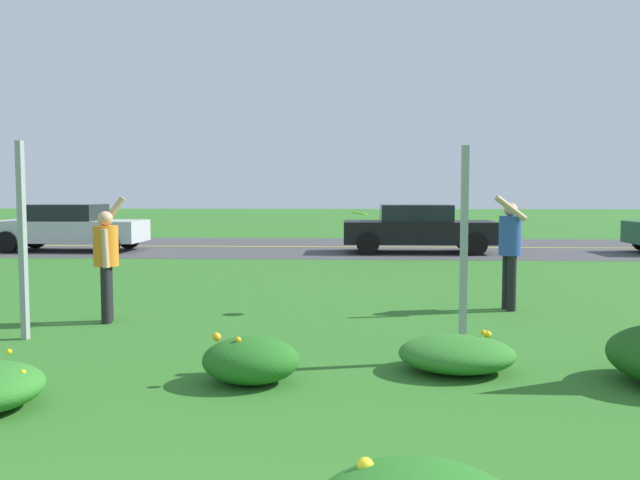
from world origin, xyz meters
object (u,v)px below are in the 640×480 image
(sign_post_near_path, at_px, (22,241))
(car_black_center_right, at_px, (418,228))
(frisbee_lime, at_px, (360,213))
(person_thrower_orange_shirt, at_px, (106,256))
(person_catcher_blue_shirt, at_px, (510,246))
(car_silver_center_left, at_px, (69,227))
(sign_post_by_roadside, at_px, (464,255))

(sign_post_near_path, xyz_separation_m, car_black_center_right, (6.01, 12.06, -0.49))
(frisbee_lime, bearing_deg, person_thrower_orange_shirt, -162.63)
(person_catcher_blue_shirt, distance_m, car_silver_center_left, 14.85)
(frisbee_lime, height_order, car_silver_center_left, frisbee_lime)
(sign_post_by_roadside, xyz_separation_m, car_black_center_right, (0.75, 12.87, -0.42))
(sign_post_by_roadside, xyz_separation_m, car_silver_center_left, (-10.02, 12.87, -0.42))
(sign_post_by_roadside, bearing_deg, car_black_center_right, 86.66)
(sign_post_by_roadside, distance_m, frisbee_lime, 3.22)
(sign_post_by_roadside, height_order, person_thrower_orange_shirt, sign_post_by_roadside)
(sign_post_by_roadside, relative_size, person_catcher_blue_shirt, 1.30)
(sign_post_by_roadside, distance_m, car_silver_center_left, 16.31)
(car_silver_center_left, bearing_deg, person_thrower_orange_shirt, -63.83)
(person_catcher_blue_shirt, height_order, car_black_center_right, person_catcher_blue_shirt)
(person_thrower_orange_shirt, height_order, car_black_center_right, person_thrower_orange_shirt)
(sign_post_near_path, distance_m, car_black_center_right, 13.48)
(sign_post_by_roadside, bearing_deg, car_silver_center_left, 127.90)
(person_thrower_orange_shirt, distance_m, car_black_center_right, 12.21)
(sign_post_near_path, distance_m, sign_post_by_roadside, 5.32)
(car_black_center_right, bearing_deg, sign_post_by_roadside, -93.34)
(sign_post_by_roadside, bearing_deg, sign_post_near_path, 171.26)
(sign_post_near_path, distance_m, car_silver_center_left, 12.97)
(sign_post_by_roadside, height_order, frisbee_lime, sign_post_by_roadside)
(person_thrower_orange_shirt, bearing_deg, person_catcher_blue_shirt, 12.22)
(sign_post_by_roadside, xyz_separation_m, frisbee_lime, (-1.09, 3.01, 0.34))
(sign_post_near_path, relative_size, frisbee_lime, 9.60)
(person_thrower_orange_shirt, bearing_deg, car_black_center_right, 63.85)
(sign_post_near_path, relative_size, person_thrower_orange_shirt, 1.38)
(sign_post_near_path, xyz_separation_m, sign_post_by_roadside, (5.26, -0.81, -0.07))
(person_thrower_orange_shirt, xyz_separation_m, car_silver_center_left, (-5.39, 10.96, -0.20))
(sign_post_by_roadside, bearing_deg, frisbee_lime, 109.81)
(sign_post_near_path, xyz_separation_m, person_catcher_blue_shirt, (6.48, 2.37, -0.22))
(person_catcher_blue_shirt, bearing_deg, frisbee_lime, -176.04)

